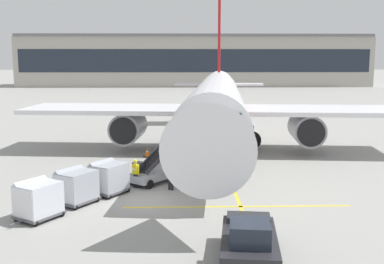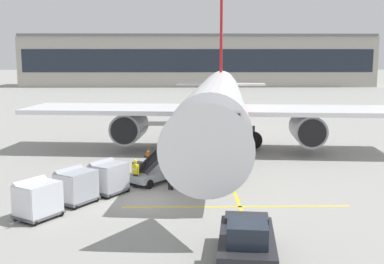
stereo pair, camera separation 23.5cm
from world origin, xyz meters
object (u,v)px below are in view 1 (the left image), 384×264
parked_airplane (217,104)px  baggage_cart_lead (108,177)px  ground_crew_by_carts (136,172)px  baggage_cart_second (76,186)px  pushback_tug (249,241)px  belt_loader (156,168)px  safety_cone_engine_keepout (148,152)px  baggage_cart_third (38,199)px  ground_crew_by_loader (171,173)px

parked_airplane → baggage_cart_lead: size_ratio=15.72×
baggage_cart_lead → ground_crew_by_carts: 1.91m
baggage_cart_second → pushback_tug: 11.06m
parked_airplane → belt_loader: size_ratio=8.96×
baggage_cart_second → pushback_tug: (8.18, -7.43, -0.17)m
baggage_cart_second → safety_cone_engine_keepout: (2.98, 12.04, -0.64)m
baggage_cart_second → ground_crew_by_carts: bearing=46.6°
ground_crew_by_carts → safety_cone_engine_keepout: ground_crew_by_carts is taller
belt_loader → baggage_cart_second: (-4.04, -4.39, 0.09)m
baggage_cart_lead → baggage_cart_second: same height
baggage_cart_lead → baggage_cart_third: 4.98m
belt_loader → ground_crew_by_loader: size_ratio=2.73×
baggage_cart_second → baggage_cart_third: bearing=-119.6°
ground_crew_by_loader → safety_cone_engine_keepout: 9.74m
parked_airplane → belt_loader: (-4.57, -9.95, -3.05)m
baggage_cart_third → ground_crew_by_carts: size_ratio=1.56×
baggage_cart_lead → pushback_tug: (6.73, -9.24, -0.17)m
parked_airplane → ground_crew_by_carts: bearing=-116.9°
ground_crew_by_carts → baggage_cart_second: bearing=-133.4°
baggage_cart_lead → baggage_cart_second: 2.31m
belt_loader → pushback_tug: bearing=-70.7°
ground_crew_by_loader → safety_cone_engine_keepout: (-2.02, 9.51, -0.64)m
ground_crew_by_carts → safety_cone_engine_keepout: bearing=89.4°
baggage_cart_second → ground_crew_by_carts: baggage_cart_second is taller
parked_airplane → baggage_cart_lead: parked_airplane is taller
ground_crew_by_carts → safety_cone_engine_keepout: 9.00m
parked_airplane → baggage_cart_second: size_ratio=15.72×
parked_airplane → baggage_cart_third: size_ratio=15.72×
baggage_cart_second → safety_cone_engine_keepout: 12.42m
pushback_tug → safety_cone_engine_keepout: size_ratio=6.33×
belt_loader → ground_crew_by_carts: 1.76m
belt_loader → ground_crew_by_carts: size_ratio=2.73×
ground_crew_by_carts → baggage_cart_third: bearing=-128.0°
pushback_tug → ground_crew_by_loader: size_ratio=2.65×
belt_loader → baggage_cart_second: size_ratio=1.75×
baggage_cart_third → baggage_cart_lead: bearing=56.2°
baggage_cart_second → belt_loader: bearing=47.3°
baggage_cart_third → baggage_cart_second: bearing=60.4°
baggage_cart_lead → pushback_tug: size_ratio=0.59×
ground_crew_by_carts → baggage_cart_lead: bearing=-139.0°
baggage_cart_second → ground_crew_by_loader: (5.01, 2.53, -0.00)m
baggage_cart_second → pushback_tug: bearing=-42.3°
baggage_cart_third → ground_crew_by_carts: bearing=52.0°
belt_loader → ground_crew_by_carts: bearing=-131.0°
pushback_tug → ground_crew_by_carts: 11.75m
baggage_cart_lead → ground_crew_by_loader: baggage_cart_lead is taller
baggage_cart_third → ground_crew_by_loader: baggage_cart_third is taller
baggage_cart_second → baggage_cart_lead: bearing=51.3°
parked_airplane → pushback_tug: bearing=-91.1°
baggage_cart_third → ground_crew_by_carts: baggage_cart_third is taller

